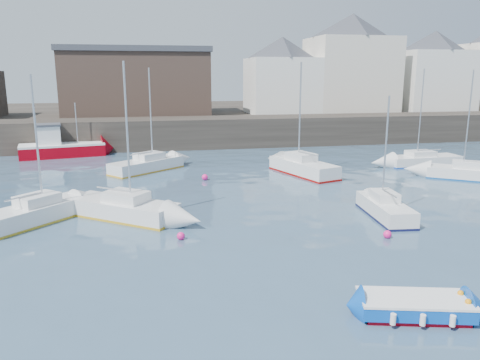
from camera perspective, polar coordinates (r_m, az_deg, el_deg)
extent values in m
plane|color=#2D4760|center=(16.36, 8.54, -14.39)|extent=(220.00, 220.00, 0.00)
cube|color=#28231E|center=(49.27, -5.28, 5.81)|extent=(90.00, 5.00, 3.00)
cube|color=#28231E|center=(67.11, -6.94, 7.52)|extent=(90.00, 32.00, 2.80)
cube|color=beige|center=(61.05, 13.31, 12.32)|extent=(10.00, 8.00, 9.00)
pyramid|color=#3A3D44|center=(61.32, 13.60, 17.83)|extent=(13.36, 13.36, 2.80)
cube|color=white|center=(65.93, 22.36, 11.07)|extent=(9.00, 7.00, 7.50)
pyramid|color=#3A3D44|center=(66.05, 22.74, 15.38)|extent=(11.88, 11.88, 2.45)
cube|color=white|center=(57.47, 5.10, 11.35)|extent=(8.00, 7.00, 6.50)
pyramid|color=#3A3D44|center=(57.54, 5.19, 15.81)|extent=(11.14, 11.14, 2.45)
cube|color=#3D2D26|center=(56.66, -12.43, 11.34)|extent=(16.00, 10.00, 7.00)
cube|color=#3A3D44|center=(56.71, -12.62, 15.18)|extent=(16.40, 10.40, 0.60)
cube|color=#95000D|center=(16.20, 20.41, -15.07)|extent=(3.31, 2.01, 0.15)
cube|color=#094BB8|center=(16.07, 20.49, -14.16)|extent=(3.61, 2.24, 0.42)
cube|color=white|center=(15.96, 20.56, -13.36)|extent=(3.68, 2.28, 0.08)
cube|color=white|center=(16.04, 20.51, -13.95)|extent=(2.85, 1.65, 0.38)
cube|color=tan|center=(16.00, 20.54, -13.64)|extent=(0.49, 1.04, 0.06)
cylinder|color=white|center=(16.57, 16.72, -13.15)|extent=(0.17, 0.17, 0.34)
cylinder|color=white|center=(15.15, 18.16, -15.82)|extent=(0.17, 0.17, 0.34)
cylinder|color=white|center=(16.79, 19.66, -13.01)|extent=(0.17, 0.17, 0.34)
cylinder|color=white|center=(15.39, 21.39, -15.61)|extent=(0.17, 0.17, 0.34)
cylinder|color=white|center=(17.05, 22.52, -12.85)|extent=(0.17, 0.17, 0.34)
cylinder|color=white|center=(15.68, 24.50, -15.36)|extent=(0.17, 0.17, 0.34)
cube|color=#95000D|center=(46.32, -20.81, 3.34)|extent=(7.77, 4.16, 1.01)
cube|color=white|center=(46.23, -20.86, 4.07)|extent=(7.77, 4.16, 0.18)
cube|color=white|center=(46.10, -22.33, 5.09)|extent=(2.35, 2.21, 1.66)
cube|color=#3A3D44|center=(46.00, -22.42, 6.22)|extent=(2.57, 2.42, 0.18)
cylinder|color=silver|center=(46.07, -19.33, 6.59)|extent=(0.09, 0.09, 3.68)
cube|color=white|center=(26.08, -23.84, -3.84)|extent=(5.19, 5.37, 0.93)
cube|color=gold|center=(26.19, -23.76, -4.68)|extent=(5.24, 5.42, 0.12)
cube|color=white|center=(26.05, -23.47, -2.18)|extent=(2.35, 2.37, 0.51)
cylinder|color=silver|center=(25.65, -23.54, 4.44)|extent=(0.10, 0.10, 6.51)
cube|color=white|center=(25.52, -14.20, -3.46)|extent=(6.14, 5.35, 0.93)
cube|color=gold|center=(25.64, -14.15, -4.33)|extent=(6.20, 5.40, 0.12)
cube|color=white|center=(25.14, -13.75, -1.97)|extent=(2.63, 2.50, 0.52)
cylinder|color=silver|center=(24.33, -13.59, 5.51)|extent=(0.10, 0.10, 7.14)
cube|color=white|center=(26.06, 17.28, -3.40)|extent=(2.00, 4.90, 0.86)
cube|color=#10123A|center=(26.16, 17.22, -4.18)|extent=(2.02, 4.95, 0.11)
cube|color=white|center=(26.10, 17.17, -1.85)|extent=(1.31, 1.78, 0.48)
cylinder|color=silver|center=(25.82, 17.34, 3.68)|extent=(0.10, 0.10, 5.49)
cube|color=white|center=(37.62, 26.42, 0.68)|extent=(6.00, 5.04, 0.83)
cube|color=#114D94|center=(37.69, 26.36, 0.15)|extent=(6.06, 5.09, 0.11)
cube|color=white|center=(37.50, 26.06, 1.69)|extent=(2.55, 2.39, 0.46)
cylinder|color=silver|center=(37.07, 26.08, 6.61)|extent=(0.09, 0.09, 6.90)
cube|color=white|center=(35.72, 7.73, 1.50)|extent=(3.89, 6.63, 1.03)
cube|color=maroon|center=(35.81, 7.71, 0.79)|extent=(3.93, 6.69, 0.14)
cube|color=white|center=(35.82, 7.47, 2.84)|extent=(2.13, 2.57, 0.57)
cylinder|color=silver|center=(35.65, 7.31, 8.22)|extent=(0.11, 0.11, 7.26)
cube|color=white|center=(41.92, 21.42, 2.23)|extent=(6.24, 2.24, 0.79)
cube|color=#1643A6|center=(41.98, 21.39, 1.77)|extent=(6.30, 2.27, 0.11)
cube|color=white|center=(41.65, 21.15, 3.05)|extent=(2.22, 1.57, 0.44)
cylinder|color=silver|center=(41.09, 21.16, 7.60)|extent=(0.09, 0.09, 7.08)
cube|color=white|center=(37.34, -11.31, 1.76)|extent=(5.95, 5.37, 0.91)
cube|color=gold|center=(37.41, -11.28, 1.17)|extent=(6.01, 5.42, 0.12)
cube|color=white|center=(37.40, -11.00, 2.90)|extent=(2.58, 2.48, 0.51)
cylinder|color=silver|center=(37.19, -10.85, 7.90)|extent=(0.10, 0.10, 7.00)
sphere|color=#FE1C81|center=(21.85, -7.21, -7.20)|extent=(0.37, 0.37, 0.37)
sphere|color=#FE1C81|center=(22.92, 17.50, -6.75)|extent=(0.38, 0.38, 0.38)
sphere|color=#FE1C81|center=(33.70, -4.30, 0.00)|extent=(0.45, 0.45, 0.45)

